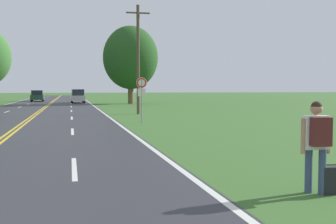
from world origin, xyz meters
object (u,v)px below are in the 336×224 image
object	(u,v)px
tree_right_cluster	(131,58)
car_silver_van_approaching	(78,96)
traffic_sign	(142,89)
car_dark_green_sedan_mid_near	(37,96)
hitchhiker_person	(317,138)
suitcase	(331,180)

from	to	relation	value
tree_right_cluster	car_silver_van_approaching	distance (m)	9.43
traffic_sign	car_dark_green_sedan_mid_near	size ratio (longest dim) A/B	0.57
hitchhiker_person	suitcase	xyz separation A→B (m)	(0.28, -0.06, -0.80)
suitcase	tree_right_cluster	distance (m)	47.54
hitchhiker_person	car_dark_green_sedan_mid_near	distance (m)	60.21
traffic_sign	car_silver_van_approaching	distance (m)	35.04
hitchhiker_person	traffic_sign	bearing A→B (deg)	6.85
hitchhiker_person	traffic_sign	xyz separation A→B (m)	(-0.46, 16.72, 0.90)
tree_right_cluster	traffic_sign	bearing A→B (deg)	-96.85
hitchhiker_person	traffic_sign	world-z (taller)	traffic_sign
hitchhiker_person	suitcase	world-z (taller)	hitchhiker_person
car_silver_van_approaching	hitchhiker_person	bearing A→B (deg)	2.09
hitchhiker_person	car_silver_van_approaching	bearing A→B (deg)	9.07
suitcase	traffic_sign	world-z (taller)	traffic_sign
suitcase	car_dark_green_sedan_mid_near	distance (m)	60.31
car_silver_van_approaching	car_dark_green_sedan_mid_near	world-z (taller)	car_silver_van_approaching
traffic_sign	car_silver_van_approaching	xyz separation A→B (m)	(-2.97, 34.90, -0.98)
suitcase	traffic_sign	distance (m)	16.88
suitcase	traffic_sign	xyz separation A→B (m)	(-0.74, 16.78, 1.70)
suitcase	hitchhiker_person	bearing A→B (deg)	83.82
hitchhiker_person	car_dark_green_sedan_mid_near	xyz separation A→B (m)	(-9.26, 59.50, -0.20)
suitcase	car_silver_van_approaching	world-z (taller)	car_silver_van_approaching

